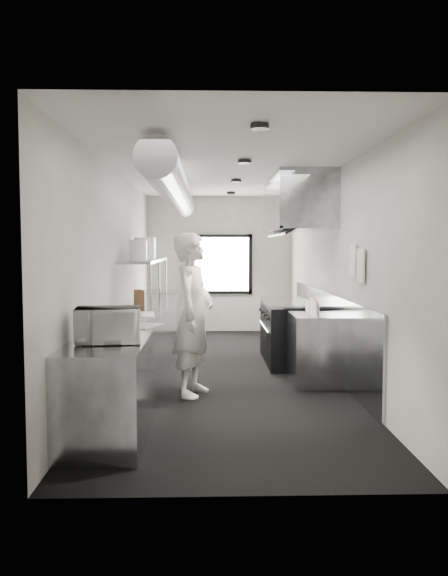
{
  "coord_description": "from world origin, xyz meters",
  "views": [
    {
      "loc": [
        -0.24,
        -7.94,
        1.75
      ],
      "look_at": [
        -0.02,
        -0.2,
        1.2
      ],
      "focal_mm": 35.91,
      "sensor_mm": 36.0,
      "label": 1
    }
  ],
  "objects": [
    {
      "name": "wall_cladding",
      "position": [
        1.48,
        0.3,
        0.55
      ],
      "size": [
        0.03,
        5.5,
        1.1
      ],
      "primitive_type": "cube",
      "color": "gray",
      "rests_on": "wall_right"
    },
    {
      "name": "far_work_table",
      "position": [
        -1.15,
        3.2,
        0.45
      ],
      "size": [
        0.7,
        1.2,
        0.9
      ],
      "primitive_type": "cube",
      "color": "gray",
      "rests_on": "floor"
    },
    {
      "name": "cutting_board",
      "position": [
        -1.12,
        -0.75,
        0.91
      ],
      "size": [
        0.49,
        0.61,
        0.02
      ],
      "primitive_type": "cube",
      "rotation": [
        0.0,
        0.0,
        0.14
      ],
      "color": "silver",
      "rests_on": "prep_counter"
    },
    {
      "name": "plate_stack_d",
      "position": [
        -1.23,
        1.8,
        1.74
      ],
      "size": [
        0.23,
        0.23,
        0.35
      ],
      "primitive_type": "cylinder",
      "rotation": [
        0.0,
        0.0,
        -0.03
      ],
      "color": "silver",
      "rests_on": "pass_shelf"
    },
    {
      "name": "range",
      "position": [
        1.04,
        0.7,
        0.47
      ],
      "size": [
        0.88,
        1.6,
        0.94
      ],
      "color": "black",
      "rests_on": "floor"
    },
    {
      "name": "squeeze_bottle_b",
      "position": [
        1.1,
        -0.82,
        1.0
      ],
      "size": [
        0.08,
        0.08,
        0.19
      ],
      "primitive_type": "cylinder",
      "rotation": [
        0.0,
        0.0,
        0.27
      ],
      "color": "silver",
      "rests_on": "bottle_station"
    },
    {
      "name": "squeeze_bottle_a",
      "position": [
        1.08,
        -1.05,
        0.99
      ],
      "size": [
        0.08,
        0.08,
        0.17
      ],
      "primitive_type": "cylinder",
      "rotation": [
        0.0,
        0.0,
        -0.37
      ],
      "color": "silver",
      "rests_on": "bottle_station"
    },
    {
      "name": "squeeze_bottle_d",
      "position": [
        1.08,
        -0.5,
        0.98
      ],
      "size": [
        0.06,
        0.06,
        0.16
      ],
      "primitive_type": "cylinder",
      "rotation": [
        0.0,
        0.0,
        0.08
      ],
      "color": "silver",
      "rests_on": "bottle_station"
    },
    {
      "name": "notice_sheet_a",
      "position": [
        1.47,
        -1.2,
        1.6
      ],
      "size": [
        0.02,
        0.28,
        0.38
      ],
      "primitive_type": "cube",
      "color": "white",
      "rests_on": "wall_right"
    },
    {
      "name": "wall_left",
      "position": [
        -1.5,
        0.0,
        1.4
      ],
      "size": [
        0.02,
        8.0,
        2.8
      ],
      "primitive_type": "cube",
      "color": "beige",
      "rests_on": "floor"
    },
    {
      "name": "microwave",
      "position": [
        -1.13,
        -2.8,
        1.06
      ],
      "size": [
        0.57,
        0.46,
        0.32
      ],
      "primitive_type": "imported",
      "rotation": [
        0.0,
        0.0,
        0.12
      ],
      "color": "silver",
      "rests_on": "prep_counter"
    },
    {
      "name": "hvac_duct",
      "position": [
        -0.7,
        0.4,
        2.55
      ],
      "size": [
        0.4,
        6.4,
        0.4
      ],
      "primitive_type": "cylinder",
      "rotation": [
        1.57,
        0.0,
        0.0
      ],
      "color": "#93949B",
      "rests_on": "ceiling"
    },
    {
      "name": "prep_counter",
      "position": [
        -1.15,
        -0.5,
        0.45
      ],
      "size": [
        0.7,
        6.0,
        0.9
      ],
      "primitive_type": "cube",
      "color": "gray",
      "rests_on": "floor"
    },
    {
      "name": "wall_right",
      "position": [
        1.5,
        0.0,
        1.4
      ],
      "size": [
        0.02,
        8.0,
        2.8
      ],
      "primitive_type": "cube",
      "color": "beige",
      "rests_on": "floor"
    },
    {
      "name": "line_cook",
      "position": [
        -0.41,
        -1.18,
        0.96
      ],
      "size": [
        0.64,
        0.8,
        1.92
      ],
      "primitive_type": "imported",
      "rotation": [
        0.0,
        0.0,
        1.29
      ],
      "color": "silver",
      "rests_on": "floor"
    },
    {
      "name": "squeeze_bottle_c",
      "position": [
        1.09,
        -0.68,
        1.0
      ],
      "size": [
        0.07,
        0.07,
        0.2
      ],
      "primitive_type": "cylinder",
      "rotation": [
        0.0,
        0.0,
        -0.01
      ],
      "color": "silver",
      "rests_on": "bottle_station"
    },
    {
      "name": "wall_back",
      "position": [
        0.0,
        4.0,
        1.4
      ],
      "size": [
        3.0,
        0.02,
        2.8
      ],
      "primitive_type": "cube",
      "color": "beige",
      "rests_on": "floor"
    },
    {
      "name": "small_plate",
      "position": [
        -1.07,
        -1.21,
        0.91
      ],
      "size": [
        0.24,
        0.24,
        0.02
      ],
      "primitive_type": "cylinder",
      "rotation": [
        0.0,
        0.0,
        -0.23
      ],
      "color": "silver",
      "rests_on": "prep_counter"
    },
    {
      "name": "service_window",
      "position": [
        0.0,
        3.96,
        1.4
      ],
      "size": [
        1.36,
        0.05,
        1.25
      ],
      "color": "white",
      "rests_on": "wall_back"
    },
    {
      "name": "pastry",
      "position": [
        -1.07,
        -1.21,
        0.97
      ],
      "size": [
        0.1,
        0.1,
        0.1
      ],
      "primitive_type": "sphere",
      "color": "#DDCE74",
      "rests_on": "small_plate"
    },
    {
      "name": "notice_sheet_b",
      "position": [
        1.47,
        -1.55,
        1.55
      ],
      "size": [
        0.02,
        0.28,
        0.38
      ],
      "primitive_type": "cube",
      "color": "white",
      "rests_on": "wall_right"
    },
    {
      "name": "knife_block",
      "position": [
        -1.23,
        0.35,
        1.02
      ],
      "size": [
        0.17,
        0.24,
        0.24
      ],
      "primitive_type": "cube",
      "rotation": [
        0.0,
        0.0,
        0.38
      ],
      "color": "brown",
      "rests_on": "prep_counter"
    },
    {
      "name": "ceiling",
      "position": [
        0.0,
        0.0,
        2.8
      ],
      "size": [
        3.0,
        8.0,
        0.01
      ],
      "primitive_type": "cube",
      "color": "silver",
      "rests_on": "wall_back"
    },
    {
      "name": "plate_stack_c",
      "position": [
        -1.19,
        1.08,
        1.74
      ],
      "size": [
        0.25,
        0.25,
        0.33
      ],
      "primitive_type": "cylinder",
      "rotation": [
        0.0,
        0.0,
        0.09
      ],
      "color": "silver",
      "rests_on": "pass_shelf"
    },
    {
      "name": "exhaust_hood",
      "position": [
        1.1,
        0.7,
        2.39
      ],
      "size": [
        0.81,
        2.2,
        0.88
      ],
      "color": "gray",
      "rests_on": "ceiling"
    },
    {
      "name": "squeeze_bottle_e",
      "position": [
        1.08,
        -0.38,
        0.98
      ],
      "size": [
        0.07,
        0.07,
        0.16
      ],
      "primitive_type": "cylinder",
      "rotation": [
        0.0,
        0.0,
        -0.24
      ],
      "color": "silver",
      "rests_on": "bottle_station"
    },
    {
      "name": "wall_front",
      "position": [
        0.0,
        -4.0,
        1.4
      ],
      "size": [
        3.0,
        0.02,
        2.8
      ],
      "primitive_type": "cube",
      "color": "beige",
      "rests_on": "floor"
    },
    {
      "name": "pass_shelf",
      "position": [
        -1.19,
        1.0,
        1.54
      ],
      "size": [
        0.45,
        3.0,
        0.68
      ],
      "color": "gray",
      "rests_on": "prep_counter"
    },
    {
      "name": "deli_tub_b",
      "position": [
        -1.3,
        -2.61,
        0.95
      ],
      "size": [
        0.17,
        0.17,
        0.11
      ],
      "primitive_type": "cylinder",
      "rotation": [
        0.0,
        0.0,
        -0.13
      ],
      "color": "beige",
      "rests_on": "prep_counter"
    },
    {
      "name": "deli_tub_a",
      "position": [
        -1.27,
        -2.59,
        0.95
      ],
      "size": [
        0.14,
        0.14,
        0.09
      ],
      "primitive_type": "cylinder",
      "rotation": [
        0.0,
        0.0,
        0.11
      ],
      "color": "beige",
      "rests_on": "prep_counter"
    },
    {
      "name": "bottle_station",
      "position": [
        1.15,
        -0.7,
        0.45
      ],
      "size": [
        0.65,
        0.8,
        0.9
      ],
      "primitive_type": "cube",
      "color": "gray",
      "rests_on": "floor"
    },
    {
      "name": "newspaper",
      "position": [
        -0.96,
        -1.75,
        0.91
      ],
      "size": [
        0.49,
        0.54,
        0.01
      ],
      "primitive_type": "cube",
      "rotation": [
        0.0,
        0.0,
        -0.36
      ],
      "color": "silver",
      "rests_on": "prep_counter"
    },
    {
      "name": "plate_stack_a",
      "position": [
        -1.23,
        0.28,
        1.71
      ],
      "size": [
        0.31,
        0.31,
        0.29
      ],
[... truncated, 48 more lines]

